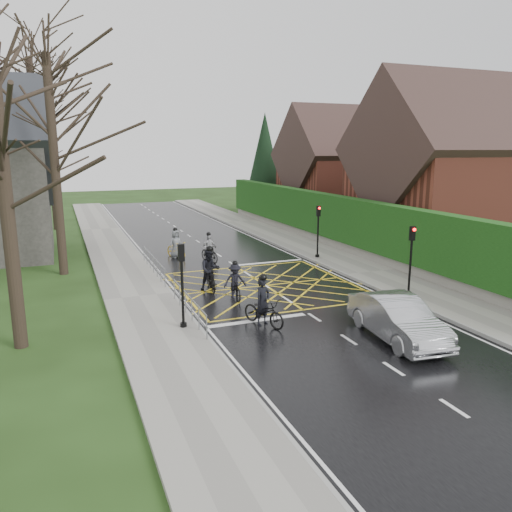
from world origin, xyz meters
TOP-DOWN VIEW (x-y plane):
  - ground at (0.00, 0.00)m, footprint 120.00×120.00m
  - road at (0.00, 0.00)m, footprint 9.00×80.00m
  - sidewalk_right at (6.00, 0.00)m, footprint 3.00×80.00m
  - sidewalk_left at (-6.00, 0.00)m, footprint 3.00×80.00m
  - stone_wall at (7.75, 6.00)m, footprint 0.50×38.00m
  - hedge at (7.75, 6.00)m, footprint 0.90×38.00m
  - house_near at (14.75, 4.00)m, footprint 11.80×9.80m
  - house_far at (14.75, 18.00)m, footprint 9.80×8.80m
  - conifer at (10.75, 26.00)m, footprint 4.60×4.60m
  - tree_front at (-10.50, -4.00)m, footprint 7.56×7.56m
  - tree_near at (-9.00, 6.00)m, footprint 9.24×9.24m
  - tree_mid at (-10.00, 14.00)m, footprint 10.08×10.08m
  - tree_far at (-9.30, 22.00)m, footprint 8.40×8.40m
  - railing_south at (-4.65, -3.50)m, footprint 0.05×5.04m
  - railing_north at (-4.65, 4.00)m, footprint 0.05×6.04m
  - traffic_light_ne at (5.10, 4.20)m, footprint 0.24×0.31m
  - traffic_light_se at (5.10, -4.20)m, footprint 0.24×0.31m
  - traffic_light_sw at (-5.10, -4.50)m, footprint 0.24×0.31m
  - cyclist_rear at (-2.18, -5.03)m, footprint 1.44×2.13m
  - cyclist_back at (-2.67, 0.26)m, footprint 1.01×2.15m
  - cyclist_mid at (-2.02, -1.41)m, footprint 1.06×1.80m
  - cyclist_front at (-1.07, 5.93)m, footprint 1.02×1.82m
  - cyclist_lead at (-2.61, 7.75)m, footprint 1.28×2.01m
  - car at (1.58, -8.05)m, footprint 2.03×4.71m

SIDE VIEW (x-z plane):
  - ground at x=0.00m, z-range 0.00..0.00m
  - road at x=0.00m, z-range 0.00..0.01m
  - sidewalk_right at x=6.00m, z-range 0.00..0.15m
  - sidewalk_left at x=-6.00m, z-range 0.00..0.15m
  - stone_wall at x=7.75m, z-range 0.00..0.70m
  - cyclist_mid at x=-2.02m, z-range -0.23..1.47m
  - cyclist_rear at x=-2.18m, z-range -0.34..1.62m
  - cyclist_lead at x=-2.61m, z-range -0.28..1.57m
  - cyclist_front at x=-1.07m, z-range -0.23..1.53m
  - car at x=1.58m, z-range 0.00..1.51m
  - railing_south at x=-4.65m, z-range 0.27..1.29m
  - railing_north at x=-4.65m, z-range 0.27..1.30m
  - cyclist_back at x=-2.67m, z-range -0.26..1.84m
  - traffic_light_ne at x=5.10m, z-range 0.06..3.27m
  - traffic_light_se at x=5.10m, z-range 0.06..3.27m
  - traffic_light_sw at x=-5.10m, z-range 0.06..3.27m
  - hedge at x=7.75m, z-range 0.70..3.50m
  - house_far at x=14.75m, z-range -0.79..9.51m
  - house_near at x=14.75m, z-range -0.92..10.38m
  - conifer at x=10.75m, z-range -0.01..9.99m
  - tree_front at x=-10.50m, z-range 1.79..11.15m
  - tree_far at x=-9.30m, z-range 1.99..12.39m
  - tree_near at x=-9.00m, z-range 2.19..13.63m
  - tree_mid at x=-10.00m, z-range 2.39..14.87m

